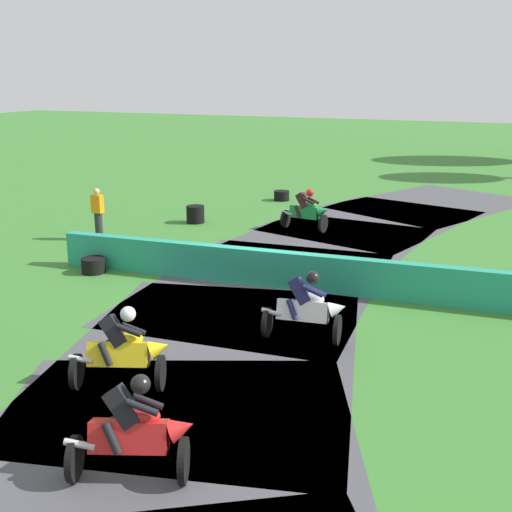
% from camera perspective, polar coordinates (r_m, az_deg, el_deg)
% --- Properties ---
extents(ground_plane, '(120.00, 120.00, 0.00)m').
position_cam_1_polar(ground_plane, '(15.93, 0.44, -2.56)').
color(ground_plane, '#38752D').
extents(track_asphalt, '(11.23, 33.32, 0.01)m').
position_cam_1_polar(track_asphalt, '(15.55, 5.46, -3.09)').
color(track_asphalt, '#47474C').
rests_on(track_asphalt, ground).
extents(safety_barrier, '(21.21, 1.82, 0.90)m').
position_cam_1_polar(safety_barrier, '(15.03, 19.27, -2.82)').
color(safety_barrier, '#239375').
rests_on(safety_barrier, ground).
extents(motorcycle_lead_green, '(1.71, 0.85, 1.42)m').
position_cam_1_polar(motorcycle_lead_green, '(21.43, 4.52, 4.04)').
color(motorcycle_lead_green, black).
rests_on(motorcycle_lead_green, ground).
extents(motorcycle_chase_white, '(1.67, 0.93, 1.43)m').
position_cam_1_polar(motorcycle_chase_white, '(12.60, 4.54, -4.61)').
color(motorcycle_chase_white, black).
rests_on(motorcycle_chase_white, ground).
extents(motorcycle_trailing_yellow, '(1.67, 1.25, 1.42)m').
position_cam_1_polar(motorcycle_trailing_yellow, '(10.95, -11.68, -8.18)').
color(motorcycle_trailing_yellow, black).
rests_on(motorcycle_trailing_yellow, ground).
extents(motorcycle_fourth_red, '(1.67, 1.24, 1.43)m').
position_cam_1_polar(motorcycle_fourth_red, '(8.64, -10.67, -15.01)').
color(motorcycle_fourth_red, black).
rests_on(motorcycle_fourth_red, ground).
extents(tire_stack_near, '(0.63, 0.63, 0.40)m').
position_cam_1_polar(tire_stack_near, '(26.58, 2.29, 5.37)').
color(tire_stack_near, black).
rests_on(tire_stack_near, ground).
extents(tire_stack_mid_a, '(0.63, 0.63, 0.60)m').
position_cam_1_polar(tire_stack_mid_a, '(22.61, -5.39, 3.70)').
color(tire_stack_mid_a, black).
rests_on(tire_stack_mid_a, ground).
extents(tire_stack_mid_b, '(0.62, 0.62, 0.40)m').
position_cam_1_polar(tire_stack_mid_b, '(17.36, -14.22, -0.81)').
color(tire_stack_mid_b, black).
rests_on(tire_stack_mid_b, ground).
extents(track_marshal, '(0.34, 0.24, 1.63)m').
position_cam_1_polar(track_marshal, '(20.68, -13.83, 3.63)').
color(track_marshal, '#232328').
rests_on(track_marshal, ground).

